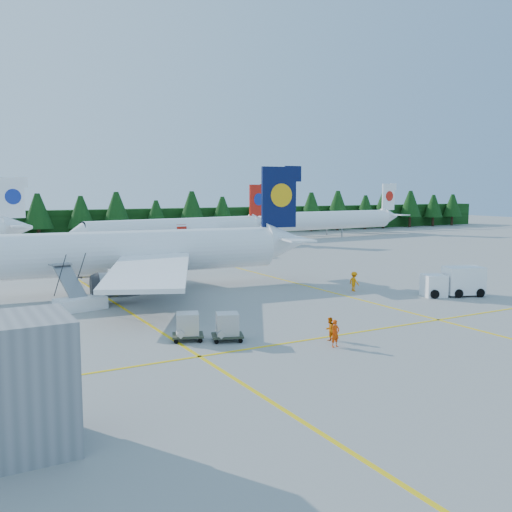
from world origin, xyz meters
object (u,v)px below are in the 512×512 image
airliner_red (173,230)px  airstairs (79,300)px  service_truck (453,282)px  airliner_navy (87,255)px

airliner_red → airstairs: airliner_red is taller
service_truck → airliner_red: bearing=118.7°
airliner_navy → airstairs: (-2.46, -7.22, -2.98)m
airliner_navy → service_truck: airliner_navy is taller
airliner_navy → airliner_red: 41.17m
airstairs → service_truck: bearing=-31.8°
airliner_navy → airliner_red: airliner_navy is taller
airliner_red → airstairs: 48.69m
airliner_red → service_truck: 53.57m
airliner_red → service_truck: (7.77, -52.96, -1.94)m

